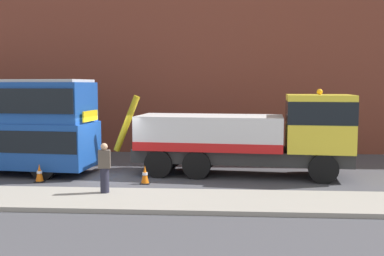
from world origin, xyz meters
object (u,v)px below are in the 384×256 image
at_px(recovery_tow_truck, 252,134).
at_px(traffic_cone_midway, 145,175).
at_px(pedestrian_bystander, 104,169).
at_px(traffic_cone_near_bus, 39,173).

distance_m(recovery_tow_truck, traffic_cone_midway, 4.87).
distance_m(pedestrian_bystander, traffic_cone_midway, 2.45).
relative_size(traffic_cone_near_bus, traffic_cone_midway, 1.00).
relative_size(recovery_tow_truck, traffic_cone_near_bus, 14.22).
bearing_deg(pedestrian_bystander, recovery_tow_truck, -60.60).
relative_size(recovery_tow_truck, traffic_cone_midway, 14.22).
bearing_deg(recovery_tow_truck, pedestrian_bystander, -136.29).
bearing_deg(traffic_cone_midway, pedestrian_bystander, -115.65).
relative_size(pedestrian_bystander, traffic_cone_midway, 2.38).
height_order(recovery_tow_truck, pedestrian_bystander, recovery_tow_truck).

